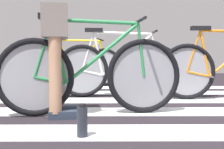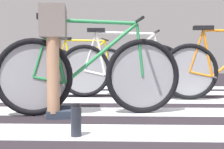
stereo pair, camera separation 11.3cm
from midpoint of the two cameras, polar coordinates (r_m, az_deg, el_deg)
The scene contains 7 objects.
ground at distance 2.77m, azimuth 6.42°, elevation -7.91°, with size 18.00×14.00×0.02m.
crosswalk_markings at distance 2.80m, azimuth 7.15°, elevation -7.56°, with size 5.46×4.97×0.00m.
bicycle_1_of_4 at distance 2.61m, azimuth -5.68°, elevation 0.14°, with size 1.73×0.53×0.93m.
cyclist_1_of_4 at distance 2.61m, azimuth -12.56°, elevation 5.73°, with size 0.36×0.44×0.99m.
bicycle_3_of_4 at distance 3.81m, azimuth 0.65°, elevation 1.18°, with size 1.74×0.52×0.93m.
bicycle_4_of_4 at distance 5.44m, azimuth -7.63°, elevation 1.83°, with size 1.72×0.54×0.93m.
water_bottle at distance 1.92m, azimuth -7.79°, elevation -9.44°, with size 0.07×0.07×0.23m.
Camera 1 is at (-0.38, -2.70, 0.55)m, focal length 44.81 mm.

